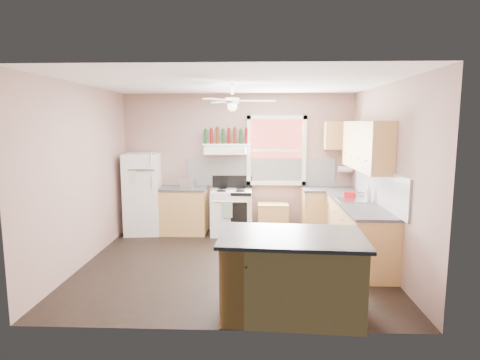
{
  "coord_description": "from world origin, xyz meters",
  "views": [
    {
      "loc": [
        0.34,
        -5.89,
        2.13
      ],
      "look_at": [
        0.1,
        0.3,
        1.25
      ],
      "focal_mm": 30.0,
      "sensor_mm": 36.0,
      "label": 1
    }
  ],
  "objects_px": {
    "refrigerator": "(143,194)",
    "cart": "(273,220)",
    "stove": "(231,212)",
    "toaster": "(188,183)",
    "island": "(291,276)"
  },
  "relations": [
    {
      "from": "toaster",
      "to": "refrigerator",
      "type": "bearing_deg",
      "value": -158.92
    },
    {
      "from": "stove",
      "to": "island",
      "type": "xyz_separation_m",
      "value": [
        0.87,
        -3.23,
        0.0
      ]
    },
    {
      "from": "island",
      "to": "refrigerator",
      "type": "bearing_deg",
      "value": 132.45
    },
    {
      "from": "refrigerator",
      "to": "cart",
      "type": "height_order",
      "value": "refrigerator"
    },
    {
      "from": "refrigerator",
      "to": "stove",
      "type": "relative_size",
      "value": 1.81
    },
    {
      "from": "toaster",
      "to": "island",
      "type": "xyz_separation_m",
      "value": [
        1.69,
        -3.17,
        -0.56
      ]
    },
    {
      "from": "refrigerator",
      "to": "toaster",
      "type": "xyz_separation_m",
      "value": [
        0.9,
        -0.04,
        0.21
      ]
    },
    {
      "from": "refrigerator",
      "to": "stove",
      "type": "bearing_deg",
      "value": -5.8
    },
    {
      "from": "toaster",
      "to": "stove",
      "type": "distance_m",
      "value": 0.99
    },
    {
      "from": "toaster",
      "to": "cart",
      "type": "bearing_deg",
      "value": 25.48
    },
    {
      "from": "toaster",
      "to": "cart",
      "type": "xyz_separation_m",
      "value": [
        1.62,
        0.05,
        -0.7
      ]
    },
    {
      "from": "toaster",
      "to": "island",
      "type": "bearing_deg",
      "value": -38.23
    },
    {
      "from": "stove",
      "to": "island",
      "type": "height_order",
      "value": "same"
    },
    {
      "from": "island",
      "to": "cart",
      "type": "bearing_deg",
      "value": 94.85
    },
    {
      "from": "refrigerator",
      "to": "island",
      "type": "height_order",
      "value": "refrigerator"
    }
  ]
}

